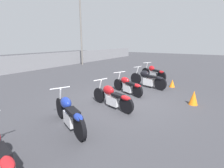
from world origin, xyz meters
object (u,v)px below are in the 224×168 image
at_px(light_pole_right, 81,19).
at_px(traffic_cone_far, 172,83).
at_px(motorcycle_slot_1, 69,113).
at_px(motorcycle_slot_3, 128,85).
at_px(motorcycle_slot_2, 112,97).
at_px(motorcycle_slot_5, 154,73).
at_px(traffic_cone_near, 194,98).
at_px(motorcycle_slot_4, 148,79).

relative_size(light_pole_right, traffic_cone_far, 18.73).
xyz_separation_m(motorcycle_slot_1, motorcycle_slot_3, (3.78, 0.13, -0.04)).
bearing_deg(motorcycle_slot_3, motorcycle_slot_2, -147.86).
bearing_deg(motorcycle_slot_2, motorcycle_slot_1, -169.99).
height_order(motorcycle_slot_5, traffic_cone_near, motorcycle_slot_5).
bearing_deg(motorcycle_slot_2, motorcycle_slot_3, 25.27).
xyz_separation_m(motorcycle_slot_3, traffic_cone_far, (2.34, -1.43, -0.19)).
bearing_deg(motorcycle_slot_4, motorcycle_slot_1, -167.21).
bearing_deg(motorcycle_slot_1, motorcycle_slot_2, 19.44).
height_order(motorcycle_slot_3, motorcycle_slot_4, motorcycle_slot_4).
height_order(motorcycle_slot_4, traffic_cone_far, motorcycle_slot_4).
xyz_separation_m(light_pole_right, traffic_cone_far, (-4.25, -10.07, -4.22)).
relative_size(motorcycle_slot_1, traffic_cone_near, 3.70).
relative_size(motorcycle_slot_1, motorcycle_slot_3, 1.10).
distance_m(motorcycle_slot_1, motorcycle_slot_4, 5.38).
bearing_deg(motorcycle_slot_3, traffic_cone_far, -8.97).
bearing_deg(light_pole_right, motorcycle_slot_4, -119.02).
xyz_separation_m(light_pole_right, traffic_cone_near, (-6.52, -11.41, -4.14)).
height_order(light_pole_right, traffic_cone_near, light_pole_right).
bearing_deg(traffic_cone_near, light_pole_right, 60.26).
distance_m(light_pole_right, traffic_cone_far, 11.71).
height_order(traffic_cone_near, traffic_cone_far, traffic_cone_near).
height_order(motorcycle_slot_1, motorcycle_slot_3, motorcycle_slot_1).
xyz_separation_m(light_pole_right, motorcycle_slot_5, (-3.07, -8.63, -3.97)).
bearing_deg(motorcycle_slot_1, motorcycle_slot_3, 26.92).
xyz_separation_m(motorcycle_slot_4, motorcycle_slot_5, (1.92, 0.36, -0.01)).
distance_m(motorcycle_slot_5, traffic_cone_far, 1.88).
xyz_separation_m(motorcycle_slot_1, traffic_cone_near, (3.84, -2.64, -0.16)).
bearing_deg(motorcycle_slot_2, motorcycle_slot_5, 19.04).
relative_size(light_pole_right, motorcycle_slot_1, 3.69).
bearing_deg(motorcycle_slot_5, motorcycle_slot_1, -150.37).
distance_m(motorcycle_slot_1, motorcycle_slot_3, 3.78).
bearing_deg(motorcycle_slot_5, motorcycle_slot_4, -140.94).
bearing_deg(light_pole_right, traffic_cone_near, -119.74).
xyz_separation_m(motorcycle_slot_2, traffic_cone_far, (4.18, -1.11, -0.21)).
xyz_separation_m(motorcycle_slot_2, motorcycle_slot_3, (1.84, 0.32, -0.02)).
distance_m(light_pole_right, traffic_cone_near, 13.78).
height_order(motorcycle_slot_4, motorcycle_slot_5, motorcycle_slot_5).
xyz_separation_m(motorcycle_slot_1, motorcycle_slot_2, (1.94, -0.19, -0.02)).
relative_size(motorcycle_slot_4, traffic_cone_near, 3.96).
bearing_deg(traffic_cone_near, motorcycle_slot_1, 145.49).
height_order(motorcycle_slot_3, traffic_cone_far, motorcycle_slot_3).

